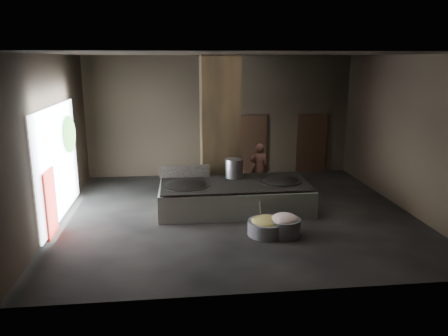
{
  "coord_description": "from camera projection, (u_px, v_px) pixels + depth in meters",
  "views": [
    {
      "loc": [
        -1.74,
        -11.92,
        4.37
      ],
      "look_at": [
        -0.32,
        0.45,
        1.25
      ],
      "focal_mm": 35.0,
      "sensor_mm": 36.0,
      "label": 1
    }
  ],
  "objects": [
    {
      "name": "meat_basin",
      "position": [
        285.0,
        227.0,
        11.06
      ],
      "size": [
        0.94,
        0.94,
        0.45
      ],
      "primitive_type": "cylinder",
      "rotation": [
        0.0,
        0.0,
        0.17
      ],
      "color": "slate",
      "rests_on": "ground"
    },
    {
      "name": "ladle",
      "position": [
        260.0,
        212.0,
        11.17
      ],
      "size": [
        0.17,
        0.38,
        0.7
      ],
      "primitive_type": "cylinder",
      "rotation": [
        0.49,
        0.0,
        -0.37
      ],
      "color": "#929399",
      "rests_on": "veg_basin"
    },
    {
      "name": "wok_right_rim",
      "position": [
        279.0,
        181.0,
        13.04
      ],
      "size": [
        1.32,
        1.32,
        0.05
      ],
      "primitive_type": "cylinder",
      "color": "black",
      "rests_on": "hearth_platform"
    },
    {
      "name": "meat_fill",
      "position": [
        285.0,
        219.0,
        11.01
      ],
      "size": [
        0.68,
        0.68,
        0.26
      ],
      "primitive_type": "ellipsoid",
      "color": "tan",
      "rests_on": "meat_basin"
    },
    {
      "name": "right_wall",
      "position": [
        408.0,
        134.0,
        12.75
      ],
      "size": [
        0.1,
        9.0,
        4.5
      ],
      "primitive_type": "cube",
      "color": "black",
      "rests_on": "ground"
    },
    {
      "name": "wok_left",
      "position": [
        186.0,
        187.0,
        12.65
      ],
      "size": [
        1.39,
        1.39,
        0.38
      ],
      "primitive_type": "ellipsoid",
      "color": "black",
      "rests_on": "hearth_platform"
    },
    {
      "name": "front_wall",
      "position": [
        274.0,
        181.0,
        7.81
      ],
      "size": [
        10.0,
        0.1,
        4.5
      ],
      "primitive_type": "cube",
      "color": "black",
      "rests_on": "ground"
    },
    {
      "name": "splash_guard",
      "position": [
        185.0,
        171.0,
        13.35
      ],
      "size": [
        1.54,
        0.09,
        0.38
      ],
      "primitive_type": "cube",
      "rotation": [
        0.0,
        0.0,
        -0.02
      ],
      "color": "black",
      "rests_on": "hearth_platform"
    },
    {
      "name": "back_wall",
      "position": [
        220.0,
        116.0,
        16.58
      ],
      "size": [
        10.0,
        0.1,
        4.5
      ],
      "primitive_type": "cube",
      "color": "black",
      "rests_on": "ground"
    },
    {
      "name": "stock_pot",
      "position": [
        234.0,
        168.0,
        13.3
      ],
      "size": [
        0.54,
        0.54,
        0.58
      ],
      "primitive_type": "cylinder",
      "color": "#929399",
      "rests_on": "hearth_platform"
    },
    {
      "name": "tree_silhouette",
      "position": [
        69.0,
        134.0,
        12.93
      ],
      "size": [
        0.28,
        1.1,
        1.1
      ],
      "primitive_type": "ellipsoid",
      "color": "#194714",
      "rests_on": "left_opening"
    },
    {
      "name": "left_opening",
      "position": [
        58.0,
        162.0,
        12.0
      ],
      "size": [
        0.04,
        4.2,
        3.1
      ],
      "primitive_type": "cube",
      "color": "white",
      "rests_on": "ground"
    },
    {
      "name": "pavilion_sliver",
      "position": [
        51.0,
        203.0,
        10.94
      ],
      "size": [
        0.05,
        0.9,
        1.7
      ],
      "primitive_type": "cube",
      "color": "maroon",
      "rests_on": "ground"
    },
    {
      "name": "wok_right",
      "position": [
        279.0,
        183.0,
        13.06
      ],
      "size": [
        1.3,
        1.3,
        0.36
      ],
      "primitive_type": "ellipsoid",
      "color": "black",
      "rests_on": "hearth_platform"
    },
    {
      "name": "ceiling",
      "position": [
        238.0,
        52.0,
        11.64
      ],
      "size": [
        10.0,
        9.0,
        0.1
      ],
      "primitive_type": "cube",
      "color": "black",
      "rests_on": "back_wall"
    },
    {
      "name": "doorway_far_glow",
      "position": [
        316.0,
        145.0,
        17.29
      ],
      "size": [
        0.89,
        0.04,
        2.1
      ],
      "primitive_type": "cube",
      "color": "#8C6647",
      "rests_on": "ground"
    },
    {
      "name": "pillar",
      "position": [
        220.0,
        127.0,
        13.99
      ],
      "size": [
        1.2,
        1.2,
        4.5
      ],
      "primitive_type": "cube",
      "color": "black",
      "rests_on": "ground"
    },
    {
      "name": "floor",
      "position": [
        237.0,
        214.0,
        12.75
      ],
      "size": [
        10.0,
        9.0,
        0.1
      ],
      "primitive_type": "cube",
      "color": "black",
      "rests_on": "ground"
    },
    {
      "name": "doorway_far",
      "position": [
        311.0,
        144.0,
        17.16
      ],
      "size": [
        1.18,
        0.08,
        2.38
      ],
      "primitive_type": "cube",
      "color": "black",
      "rests_on": "ground"
    },
    {
      "name": "veg_basin",
      "position": [
        267.0,
        228.0,
        11.13
      ],
      "size": [
        1.05,
        1.05,
        0.37
      ],
      "primitive_type": "cylinder",
      "rotation": [
        0.0,
        0.0,
        0.07
      ],
      "color": "slate",
      "rests_on": "ground"
    },
    {
      "name": "platform_cap",
      "position": [
        235.0,
        183.0,
        12.84
      ],
      "size": [
        4.32,
        2.07,
        0.03
      ],
      "primitive_type": "cube",
      "color": "black",
      "rests_on": "hearth_platform"
    },
    {
      "name": "left_wall",
      "position": [
        50.0,
        141.0,
        11.64
      ],
      "size": [
        0.1,
        9.0,
        4.5
      ],
      "primitive_type": "cube",
      "color": "black",
      "rests_on": "ground"
    },
    {
      "name": "doorway_near",
      "position": [
        251.0,
        146.0,
        16.89
      ],
      "size": [
        1.18,
        0.08,
        2.38
      ],
      "primitive_type": "cube",
      "color": "black",
      "rests_on": "ground"
    },
    {
      "name": "veg_fill",
      "position": [
        267.0,
        222.0,
        11.09
      ],
      "size": [
        0.81,
        0.81,
        0.25
      ],
      "primitive_type": "ellipsoid",
      "color": "olive",
      "rests_on": "veg_basin"
    },
    {
      "name": "wok_left_rim",
      "position": [
        186.0,
        185.0,
        12.63
      ],
      "size": [
        1.42,
        1.42,
        0.05
      ],
      "primitive_type": "cylinder",
      "color": "black",
      "rests_on": "hearth_platform"
    },
    {
      "name": "cook",
      "position": [
        259.0,
        167.0,
        14.72
      ],
      "size": [
        0.64,
        0.45,
        1.64
      ],
      "primitive_type": "imported",
      "rotation": [
        0.0,
        0.0,
        3.02
      ],
      "color": "brown",
      "rests_on": "ground"
    },
    {
      "name": "hearth_platform",
      "position": [
        235.0,
        197.0,
        12.95
      ],
      "size": [
        4.46,
        2.21,
        0.77
      ],
      "primitive_type": "cube",
      "rotation": [
        0.0,
        0.0,
        -0.02
      ],
      "color": "#B5C5B1",
      "rests_on": "ground"
    },
    {
      "name": "doorway_near_glow",
      "position": [
        248.0,
        147.0,
        17.0
      ],
      "size": [
        0.79,
        0.04,
        1.86
      ],
      "primitive_type": "cube",
      "color": "#8C6647",
      "rests_on": "ground"
    }
  ]
}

